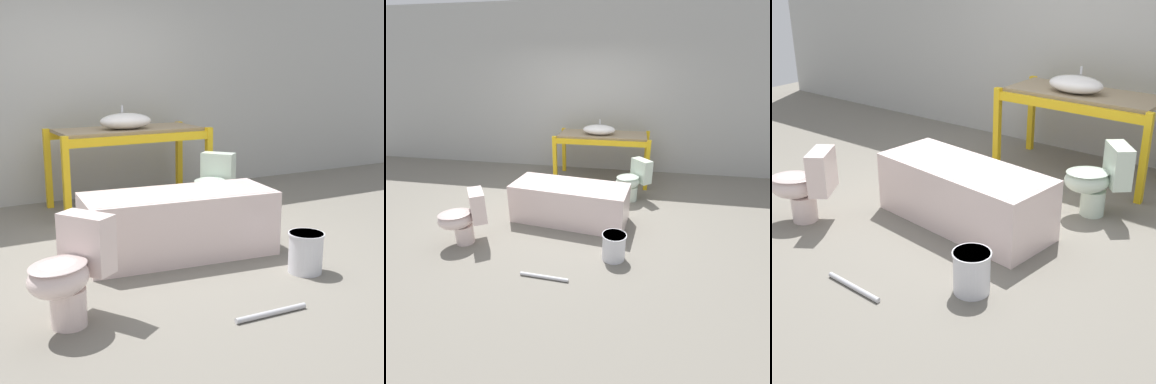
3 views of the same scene
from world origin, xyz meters
TOP-DOWN VIEW (x-y plane):
  - ground_plane at (0.00, 0.00)m, footprint 12.00×12.00m
  - warehouse_wall_rear at (0.00, 2.13)m, footprint 10.80×0.08m
  - shelving_rack at (0.42, 1.44)m, footprint 1.75×0.83m
  - sink_basin at (0.36, 1.35)m, footprint 0.59×0.37m
  - bathtub_main at (0.16, -0.32)m, footprint 1.69×0.83m
  - toilet_near at (-1.02, -1.13)m, footprint 0.66×0.60m
  - toilet_far at (1.03, 0.57)m, footprint 0.66×0.63m
  - bucket_white at (0.85, -1.15)m, footprint 0.29×0.29m
  - loose_pipe at (0.15, -1.65)m, footprint 0.54×0.06m

SIDE VIEW (x-z plane):
  - ground_plane at x=0.00m, z-range 0.00..0.00m
  - loose_pipe at x=0.15m, z-range 0.00..0.04m
  - bucket_white at x=0.85m, z-range 0.01..0.33m
  - bathtub_main at x=0.16m, z-range 0.04..0.60m
  - toilet_near at x=-1.02m, z-range 0.02..0.69m
  - toilet_far at x=1.03m, z-range 0.02..0.69m
  - shelving_rack at x=0.42m, z-range 0.32..1.23m
  - sink_basin at x=0.36m, z-range 0.87..1.13m
  - warehouse_wall_rear at x=0.00m, z-range 0.00..3.20m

